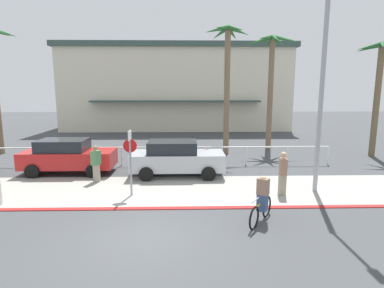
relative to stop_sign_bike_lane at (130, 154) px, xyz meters
name	(u,v)px	position (x,y,z in m)	size (l,w,h in m)	color
ground_plane	(165,159)	(0.93, 6.41, -1.68)	(80.00, 80.00, 0.00)	#424447
sidewalk_strip	(157,190)	(0.93, 0.61, -1.67)	(44.00, 4.00, 0.02)	#9E9E93
curb_paint	(152,208)	(0.93, -1.39, -1.66)	(44.00, 0.24, 0.03)	maroon
building_backdrop	(177,88)	(1.26, 22.45, 2.62)	(23.34, 9.51, 8.55)	beige
rail_fence	(163,150)	(0.93, 4.91, -0.84)	(18.21, 0.08, 1.04)	white
stop_sign_bike_lane	(130,154)	(0.00, 0.00, 0.00)	(0.52, 0.56, 2.56)	gray
streetlight_curb	(325,85)	(7.39, 0.14, 2.60)	(0.24, 2.54, 7.50)	#9EA0A5
palm_tree_1	(227,63)	(4.72, 7.99, 4.03)	(2.80, 3.17, 7.97)	#756047
palm_tree_2	(272,63)	(7.89, 9.38, 4.16)	(3.66, 3.27, 7.64)	#756047
palm_tree_3	(380,73)	(13.75, 7.00, 3.39)	(3.42, 2.94, 6.88)	brown
car_red_1	(68,156)	(-3.68, 3.45, -0.81)	(4.40, 2.02, 1.69)	red
car_silver_2	(177,158)	(1.69, 2.83, -0.81)	(4.40, 2.02, 1.69)	#B2B7BC
cyclist_yellow_0	(262,200)	(4.48, -2.54, -0.98)	(1.07, 1.54, 1.50)	black
pedestrian_0	(283,175)	(5.90, -0.07, -0.88)	(0.36, 0.43, 1.73)	gray
pedestrian_1	(96,165)	(-1.86, 1.88, -0.91)	(0.43, 0.47, 1.67)	gray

